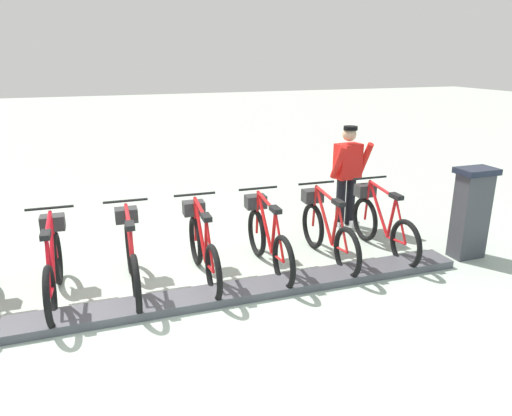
{
  "coord_description": "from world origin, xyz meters",
  "views": [
    {
      "loc": [
        -4.89,
        0.54,
        2.74
      ],
      "look_at": [
        0.5,
        -1.35,
        0.9
      ],
      "focal_mm": 33.72,
      "sensor_mm": 36.0,
      "label": 1
    }
  ],
  "objects_px": {
    "bike_docked_2": "(267,238)",
    "worker_near_rack": "(347,173)",
    "bike_docked_4": "(131,255)",
    "payment_kiosk": "(471,212)",
    "bike_docked_3": "(202,246)",
    "bike_docked_1": "(327,230)",
    "bike_docked_5": "(53,265)",
    "bike_docked_0": "(381,223)"
  },
  "relations": [
    {
      "from": "bike_docked_4",
      "to": "bike_docked_5",
      "type": "height_order",
      "value": "same"
    },
    {
      "from": "bike_docked_0",
      "to": "bike_docked_2",
      "type": "relative_size",
      "value": 1.0
    },
    {
      "from": "payment_kiosk",
      "to": "bike_docked_1",
      "type": "xyz_separation_m",
      "value": [
        0.57,
        1.91,
        -0.24
      ]
    },
    {
      "from": "worker_near_rack",
      "to": "bike_docked_1",
      "type": "bearing_deg",
      "value": 140.21
    },
    {
      "from": "bike_docked_2",
      "to": "bike_docked_3",
      "type": "relative_size",
      "value": 1.0
    },
    {
      "from": "bike_docked_3",
      "to": "bike_docked_1",
      "type": "bearing_deg",
      "value": -90.0
    },
    {
      "from": "bike_docked_2",
      "to": "bike_docked_0",
      "type": "bearing_deg",
      "value": -90.0
    },
    {
      "from": "bike_docked_4",
      "to": "bike_docked_3",
      "type": "bearing_deg",
      "value": -90.0
    },
    {
      "from": "bike_docked_4",
      "to": "bike_docked_5",
      "type": "xyz_separation_m",
      "value": [
        0.0,
        0.87,
        0.0
      ]
    },
    {
      "from": "bike_docked_4",
      "to": "bike_docked_5",
      "type": "bearing_deg",
      "value": 90.0
    },
    {
      "from": "bike_docked_2",
      "to": "worker_near_rack",
      "type": "bearing_deg",
      "value": -58.4
    },
    {
      "from": "bike_docked_4",
      "to": "worker_near_rack",
      "type": "xyz_separation_m",
      "value": [
        1.1,
        -3.54,
        0.48
      ]
    },
    {
      "from": "bike_docked_0",
      "to": "worker_near_rack",
      "type": "relative_size",
      "value": 1.04
    },
    {
      "from": "bike_docked_0",
      "to": "worker_near_rack",
      "type": "bearing_deg",
      "value": -2.32
    },
    {
      "from": "bike_docked_0",
      "to": "bike_docked_5",
      "type": "xyz_separation_m",
      "value": [
        0.0,
        4.37,
        0.0
      ]
    },
    {
      "from": "bike_docked_1",
      "to": "bike_docked_4",
      "type": "bearing_deg",
      "value": 90.0
    },
    {
      "from": "bike_docked_1",
      "to": "worker_near_rack",
      "type": "height_order",
      "value": "worker_near_rack"
    },
    {
      "from": "bike_docked_4",
      "to": "bike_docked_1",
      "type": "bearing_deg",
      "value": -90.0
    },
    {
      "from": "worker_near_rack",
      "to": "bike_docked_0",
      "type": "bearing_deg",
      "value": 177.68
    },
    {
      "from": "bike_docked_1",
      "to": "worker_near_rack",
      "type": "xyz_separation_m",
      "value": [
        1.1,
        -0.92,
        0.48
      ]
    },
    {
      "from": "bike_docked_4",
      "to": "payment_kiosk",
      "type": "bearing_deg",
      "value": -97.19
    },
    {
      "from": "bike_docked_1",
      "to": "bike_docked_5",
      "type": "xyz_separation_m",
      "value": [
        0.0,
        3.49,
        0.0
      ]
    },
    {
      "from": "bike_docked_3",
      "to": "bike_docked_0",
      "type": "bearing_deg",
      "value": -90.0
    },
    {
      "from": "bike_docked_4",
      "to": "bike_docked_5",
      "type": "distance_m",
      "value": 0.87
    },
    {
      "from": "payment_kiosk",
      "to": "bike_docked_2",
      "type": "relative_size",
      "value": 0.74
    },
    {
      "from": "payment_kiosk",
      "to": "worker_near_rack",
      "type": "height_order",
      "value": "worker_near_rack"
    },
    {
      "from": "bike_docked_2",
      "to": "bike_docked_5",
      "type": "bearing_deg",
      "value": 90.0
    },
    {
      "from": "payment_kiosk",
      "to": "bike_docked_4",
      "type": "xyz_separation_m",
      "value": [
        0.57,
        4.53,
        -0.24
      ]
    },
    {
      "from": "bike_docked_5",
      "to": "worker_near_rack",
      "type": "height_order",
      "value": "worker_near_rack"
    },
    {
      "from": "bike_docked_2",
      "to": "payment_kiosk",
      "type": "bearing_deg",
      "value": -101.61
    },
    {
      "from": "bike_docked_3",
      "to": "bike_docked_2",
      "type": "bearing_deg",
      "value": -90.0
    },
    {
      "from": "bike_docked_4",
      "to": "worker_near_rack",
      "type": "relative_size",
      "value": 1.04
    },
    {
      "from": "payment_kiosk",
      "to": "worker_near_rack",
      "type": "distance_m",
      "value": 1.96
    },
    {
      "from": "payment_kiosk",
      "to": "bike_docked_0",
      "type": "height_order",
      "value": "payment_kiosk"
    },
    {
      "from": "bike_docked_2",
      "to": "bike_docked_5",
      "type": "relative_size",
      "value": 1.0
    },
    {
      "from": "bike_docked_3",
      "to": "bike_docked_5",
      "type": "distance_m",
      "value": 1.75
    },
    {
      "from": "bike_docked_1",
      "to": "bike_docked_5",
      "type": "height_order",
      "value": "same"
    },
    {
      "from": "bike_docked_2",
      "to": "bike_docked_3",
      "type": "height_order",
      "value": "same"
    },
    {
      "from": "bike_docked_4",
      "to": "bike_docked_2",
      "type": "bearing_deg",
      "value": -90.0
    },
    {
      "from": "bike_docked_1",
      "to": "bike_docked_2",
      "type": "bearing_deg",
      "value": 90.0
    },
    {
      "from": "bike_docked_2",
      "to": "bike_docked_5",
      "type": "distance_m",
      "value": 2.62
    },
    {
      "from": "bike_docked_0",
      "to": "bike_docked_2",
      "type": "bearing_deg",
      "value": 90.0
    }
  ]
}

